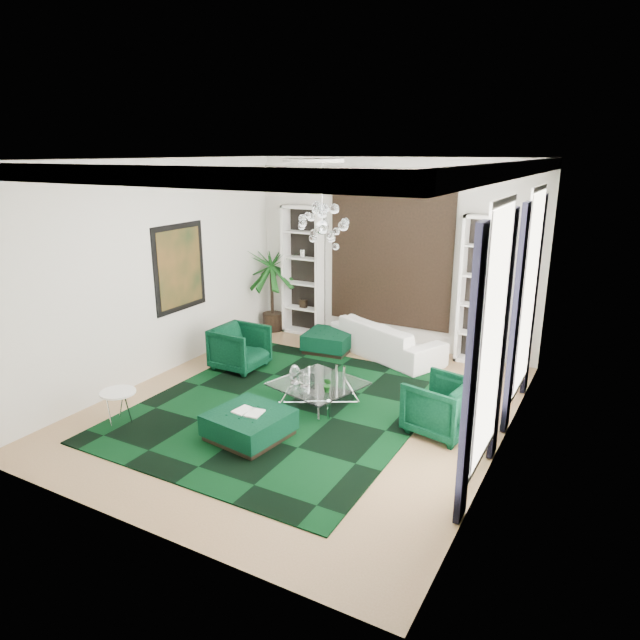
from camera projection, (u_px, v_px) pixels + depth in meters
The scene contains 30 objects.
floor at pixel (305, 407), 9.08m from camera, with size 6.00×7.00×0.02m, color tan.
ceiling at pixel (303, 158), 7.99m from camera, with size 6.00×7.00×0.02m, color white.
wall_back at pixel (391, 254), 11.49m from camera, with size 6.00×0.02×3.80m, color silver.
wall_front at pixel (124, 364), 5.59m from camera, with size 6.00×0.02×3.80m, color silver.
wall_left at pixel (155, 271), 9.92m from camera, with size 0.02×7.00×3.80m, color silver.
wall_right at pixel (511, 317), 7.15m from camera, with size 0.02×7.00×3.80m, color silver.
crown_molding at pixel (303, 166), 8.02m from camera, with size 6.00×7.00×0.18m, color white, non-canonical shape.
ceiling_medallion at pixel (313, 161), 8.26m from camera, with size 0.90×0.90×0.05m, color white.
tapestry at pixel (390, 255), 11.45m from camera, with size 2.50×0.06×2.80m, color black.
shelving_left at pixel (303, 271), 12.36m from camera, with size 0.90×0.38×2.80m, color white, non-canonical shape.
shelving_right at pixel (484, 291), 10.57m from camera, with size 0.90×0.38×2.80m, color white, non-canonical shape.
painting at pixel (180, 268), 10.42m from camera, with size 0.04×1.30×1.60m, color black.
window_near at pixel (493, 337), 6.41m from camera, with size 0.03×1.10×2.90m, color white.
curtain_near_a at pixel (470, 380), 5.84m from camera, with size 0.07×0.30×3.25m, color black.
curtain_near_b at pixel (502, 338), 7.15m from camera, with size 0.07×0.30×3.25m, color black.
window_far at pixel (529, 292), 8.42m from camera, with size 0.03×1.10×2.90m, color white.
curtain_far_a at pixel (515, 321), 7.86m from camera, with size 0.07×0.30×3.25m, color black.
curtain_far_b at pixel (534, 297), 9.17m from camera, with size 0.07×0.30×3.25m, color black.
rug at pixel (284, 406), 9.04m from camera, with size 4.20×5.00×0.02m, color black.
sofa at pixel (387, 339), 11.23m from camera, with size 2.39×0.94×0.70m, color white.
armchair_left at pixel (240, 348), 10.53m from camera, with size 0.87×0.89×0.81m, color black.
armchair_right at pixel (441, 406), 8.12m from camera, with size 0.87×0.89×0.81m, color black.
coffee_table at pixel (318, 395), 8.99m from camera, with size 1.20×1.20×0.41m, color white, non-canonical shape.
ottoman_side at pixel (329, 342), 11.51m from camera, with size 0.90×0.90×0.40m, color black.
ottoman_front at pixel (249, 425), 8.01m from camera, with size 1.00×1.00×0.40m, color black.
book at pixel (249, 411), 7.95m from camera, with size 0.42×0.28×0.03m, color white.
side_table at pixel (120, 408), 8.44m from camera, with size 0.52×0.52×0.50m, color white.
palm at pixel (272, 278), 12.58m from camera, with size 1.50×1.50×2.40m, color #134715, non-canonical shape.
chandelier at pixel (322, 228), 8.15m from camera, with size 0.80×0.80×0.72m, color white, non-canonical shape.
table_plant at pixel (327, 385), 8.54m from camera, with size 0.13×0.11×0.24m, color #134715.
Camera 1 is at (4.20, -7.17, 3.91)m, focal length 32.00 mm.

